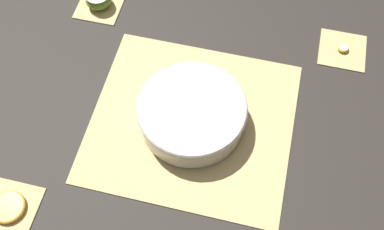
# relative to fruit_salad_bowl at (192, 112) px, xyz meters

# --- Properties ---
(ground_plane) EXTENTS (6.00, 6.00, 0.00)m
(ground_plane) POSITION_rel_fruit_salad_bowl_xyz_m (0.00, 0.00, -0.05)
(ground_plane) COLOR #2D2823
(bamboo_mat_center) EXTENTS (0.48, 0.43, 0.01)m
(bamboo_mat_center) POSITION_rel_fruit_salad_bowl_xyz_m (0.00, 0.00, -0.04)
(bamboo_mat_center) COLOR #D6B775
(bamboo_mat_center) RESTS_ON ground_plane
(coaster_mat_near_left) EXTENTS (0.12, 0.12, 0.01)m
(coaster_mat_near_left) POSITION_rel_fruit_salad_bowl_xyz_m (-0.34, -0.30, -0.04)
(coaster_mat_near_left) COLOR #D6B775
(coaster_mat_near_left) RESTS_ON ground_plane
(coaster_mat_near_right) EXTENTS (0.12, 0.12, 0.01)m
(coaster_mat_near_right) POSITION_rel_fruit_salad_bowl_xyz_m (0.34, -0.30, -0.04)
(coaster_mat_near_right) COLOR #D6B775
(coaster_mat_near_right) RESTS_ON ground_plane
(coaster_mat_far_right) EXTENTS (0.12, 0.12, 0.01)m
(coaster_mat_far_right) POSITION_rel_fruit_salad_bowl_xyz_m (0.34, 0.30, -0.04)
(coaster_mat_far_right) COLOR #D6B775
(coaster_mat_far_right) RESTS_ON ground_plane
(fruit_salad_bowl) EXTENTS (0.25, 0.25, 0.07)m
(fruit_salad_bowl) POSITION_rel_fruit_salad_bowl_xyz_m (0.00, 0.00, 0.00)
(fruit_salad_bowl) COLOR silver
(fruit_salad_bowl) RESTS_ON bamboo_mat_center
(orange_slice_whole) EXTENTS (0.07, 0.07, 0.01)m
(orange_slice_whole) POSITION_rel_fruit_salad_bowl_xyz_m (0.34, 0.30, -0.04)
(orange_slice_whole) COLOR orange
(orange_slice_whole) RESTS_ON coaster_mat_far_right
(banana_coin_single) EXTENTS (0.03, 0.03, 0.01)m
(banana_coin_single) POSITION_rel_fruit_salad_bowl_xyz_m (-0.34, -0.30, -0.04)
(banana_coin_single) COLOR beige
(banana_coin_single) RESTS_ON coaster_mat_near_left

